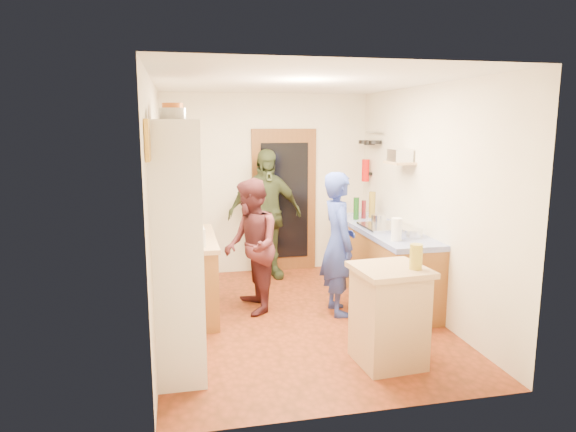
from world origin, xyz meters
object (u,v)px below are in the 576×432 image
object	(u,v)px
person_hob	(342,244)
right_counter_base	(381,264)
person_left	(253,245)
hutch_body	(178,245)
person_back	(266,214)
island_base	(389,318)

from	to	relation	value
person_hob	right_counter_base	bearing A→B (deg)	-56.73
right_counter_base	person_left	world-z (taller)	person_left
hutch_body	person_hob	world-z (taller)	hutch_body
person_back	hutch_body	bearing A→B (deg)	-126.01
hutch_body	island_base	size ratio (longest dim) A/B	2.56
island_base	hutch_body	bearing A→B (deg)	166.15
right_counter_base	person_back	bearing A→B (deg)	138.84
right_counter_base	person_left	xyz separation A→B (m)	(-1.66, -0.14, 0.36)
island_base	person_left	world-z (taller)	person_left
hutch_body	person_back	size ratio (longest dim) A/B	1.20
island_base	person_left	size ratio (longest dim) A/B	0.55
person_left	right_counter_base	bearing A→B (deg)	91.80
island_base	person_back	distance (m)	2.98
right_counter_base	island_base	bearing A→B (deg)	-110.47
person_hob	person_back	distance (m)	1.68
right_counter_base	person_hob	xyz separation A→B (m)	(-0.68, -0.45, 0.40)
person_left	person_back	size ratio (longest dim) A/B	0.85
person_hob	island_base	bearing A→B (deg)	-178.79
person_left	hutch_body	bearing A→B (deg)	-38.90
right_counter_base	person_back	xyz separation A→B (m)	(-1.28, 1.12, 0.50)
person_back	right_counter_base	bearing A→B (deg)	-50.42
person_hob	person_left	world-z (taller)	person_hob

